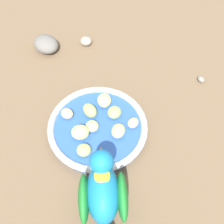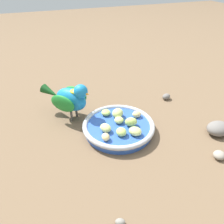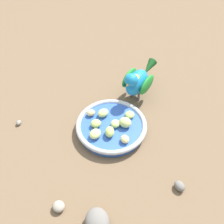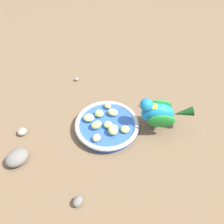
% 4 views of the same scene
% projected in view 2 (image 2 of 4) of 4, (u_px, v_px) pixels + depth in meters
% --- Properties ---
extents(ground_plane, '(4.00, 4.00, 0.00)m').
position_uv_depth(ground_plane, '(119.00, 138.00, 0.62)').
color(ground_plane, brown).
extents(feeding_bowl, '(0.20, 0.20, 0.03)m').
position_uv_depth(feeding_bowl, '(119.00, 127.00, 0.64)').
color(feeding_bowl, '#2D56B7').
rests_on(feeding_bowl, ground_plane).
extents(apple_piece_0, '(0.03, 0.03, 0.02)m').
position_uv_depth(apple_piece_0, '(119.00, 120.00, 0.64)').
color(apple_piece_0, '#C6D17A').
rests_on(apple_piece_0, feeding_bowl).
extents(apple_piece_1, '(0.05, 0.05, 0.02)m').
position_uv_depth(apple_piece_1, '(135.00, 131.00, 0.60)').
color(apple_piece_1, '#C6D17A').
rests_on(apple_piece_1, feeding_bowl).
extents(apple_piece_2, '(0.03, 0.03, 0.02)m').
position_uv_depth(apple_piece_2, '(121.00, 132.00, 0.59)').
color(apple_piece_2, '#B2CC66').
rests_on(apple_piece_2, feeding_bowl).
extents(apple_piece_3, '(0.02, 0.03, 0.02)m').
position_uv_depth(apple_piece_3, '(137.00, 114.00, 0.66)').
color(apple_piece_3, '#E5C67F').
rests_on(apple_piece_3, feeding_bowl).
extents(apple_piece_4, '(0.05, 0.05, 0.03)m').
position_uv_depth(apple_piece_4, '(118.00, 113.00, 0.66)').
color(apple_piece_4, '#C6D17A').
rests_on(apple_piece_4, feeding_bowl).
extents(apple_piece_5, '(0.03, 0.03, 0.02)m').
position_uv_depth(apple_piece_5, '(106.00, 113.00, 0.67)').
color(apple_piece_5, '#B2CC66').
rests_on(apple_piece_5, feeding_bowl).
extents(apple_piece_6, '(0.03, 0.04, 0.03)m').
position_uv_depth(apple_piece_6, '(131.00, 122.00, 0.63)').
color(apple_piece_6, '#B2CC66').
rests_on(apple_piece_6, feeding_bowl).
extents(apple_piece_7, '(0.03, 0.02, 0.02)m').
position_uv_depth(apple_piece_7, '(106.00, 137.00, 0.58)').
color(apple_piece_7, '#E5C67F').
rests_on(apple_piece_7, feeding_bowl).
extents(apple_piece_8, '(0.04, 0.04, 0.02)m').
position_uv_depth(apple_piece_8, '(106.00, 128.00, 0.61)').
color(apple_piece_8, '#C6D17A').
rests_on(apple_piece_8, feeding_bowl).
extents(parrot, '(0.15, 0.14, 0.12)m').
position_uv_depth(parrot, '(70.00, 98.00, 0.67)').
color(parrot, '#59544C').
rests_on(parrot, ground_plane).
extents(rock_large, '(0.06, 0.07, 0.04)m').
position_uv_depth(rock_large, '(218.00, 129.00, 0.63)').
color(rock_large, slate).
rests_on(rock_large, ground_plane).
extents(pebble_0, '(0.03, 0.03, 0.02)m').
position_uv_depth(pebble_0, '(166.00, 97.00, 0.79)').
color(pebble_0, slate).
rests_on(pebble_0, ground_plane).
extents(pebble_1, '(0.02, 0.02, 0.01)m').
position_uv_depth(pebble_1, '(120.00, 222.00, 0.42)').
color(pebble_1, gray).
rests_on(pebble_1, ground_plane).
extents(pebble_2, '(0.04, 0.04, 0.02)m').
position_uv_depth(pebble_2, '(219.00, 155.00, 0.56)').
color(pebble_2, gray).
rests_on(pebble_2, ground_plane).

